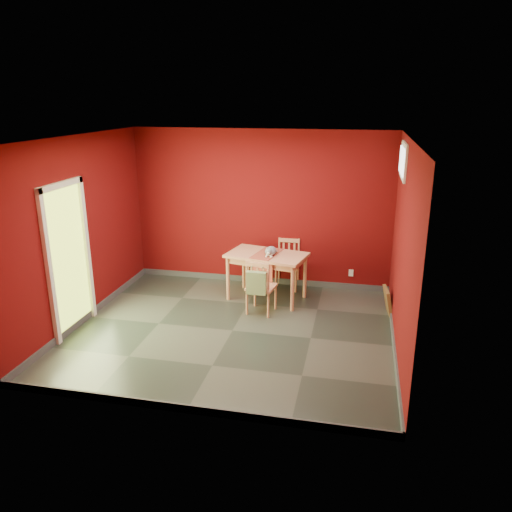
% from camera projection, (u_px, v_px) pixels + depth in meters
% --- Properties ---
extents(ground, '(4.50, 4.50, 0.00)m').
position_uv_depth(ground, '(232.00, 331.00, 7.15)').
color(ground, '#2D342D').
rests_on(ground, ground).
extents(room_shell, '(4.50, 4.50, 4.50)m').
position_uv_depth(room_shell, '(232.00, 327.00, 7.14)').
color(room_shell, '#570809').
rests_on(room_shell, ground).
extents(doorway, '(0.06, 1.01, 2.13)m').
position_uv_depth(doorway, '(68.00, 254.00, 6.88)').
color(doorway, '#B7D838').
rests_on(doorway, ground).
extents(window, '(0.05, 0.90, 0.50)m').
position_uv_depth(window, '(403.00, 161.00, 6.92)').
color(window, white).
rests_on(window, room_shell).
extents(outlet_plate, '(0.08, 0.02, 0.12)m').
position_uv_depth(outlet_plate, '(351.00, 273.00, 8.59)').
color(outlet_plate, silver).
rests_on(outlet_plate, room_shell).
extents(dining_table, '(1.37, 0.97, 0.78)m').
position_uv_depth(dining_table, '(267.00, 259.00, 8.08)').
color(dining_table, tan).
rests_on(dining_table, ground).
extents(table_runner, '(0.47, 0.75, 0.35)m').
position_uv_depth(table_runner, '(265.00, 259.00, 7.96)').
color(table_runner, '#A1422F').
rests_on(table_runner, dining_table).
extents(chair_far_left, '(0.54, 0.54, 0.99)m').
position_uv_depth(chair_far_left, '(261.00, 257.00, 8.79)').
color(chair_far_left, tan).
rests_on(chair_far_left, ground).
extents(chair_far_right, '(0.40, 0.40, 0.86)m').
position_uv_depth(chair_far_right, '(288.00, 263.00, 8.65)').
color(chair_far_right, tan).
rests_on(chair_far_right, ground).
extents(chair_near, '(0.46, 0.46, 0.86)m').
position_uv_depth(chair_near, '(261.00, 286.00, 7.61)').
color(chair_near, tan).
rests_on(chair_near, ground).
extents(tote_bag, '(0.30, 0.18, 0.42)m').
position_uv_depth(tote_bag, '(256.00, 283.00, 7.38)').
color(tote_bag, '#758857').
rests_on(tote_bag, chair_near).
extents(cat, '(0.25, 0.40, 0.19)m').
position_uv_depth(cat, '(271.00, 249.00, 7.97)').
color(cat, slate).
rests_on(cat, table_runner).
extents(picture_frame, '(0.18, 0.42, 0.41)m').
position_uv_depth(picture_frame, '(388.00, 301.00, 7.65)').
color(picture_frame, brown).
rests_on(picture_frame, ground).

